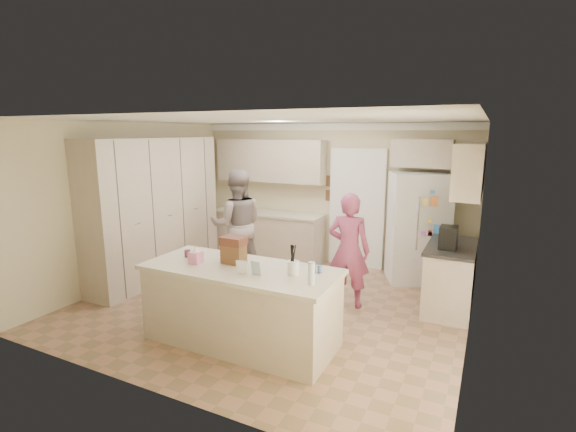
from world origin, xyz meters
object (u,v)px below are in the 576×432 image
at_px(tissue_box, 196,257).
at_px(utensil_crock, 293,268).
at_px(dollhouse_body, 234,254).
at_px(teen_boy, 237,225).
at_px(teen_girl, 349,250).
at_px(refrigerator, 418,228).
at_px(island_base, 241,307).
at_px(coffee_maker, 448,237).

bearing_deg(tissue_box, utensil_crock, 7.13).
height_order(tissue_box, dollhouse_body, dollhouse_body).
relative_size(utensil_crock, tissue_box, 1.07).
relative_size(teen_boy, teen_girl, 1.13).
bearing_deg(utensil_crock, refrigerator, 74.57).
distance_m(refrigerator, teen_girl, 1.64).
xyz_separation_m(refrigerator, island_base, (-1.48, -3.06, -0.46)).
xyz_separation_m(tissue_box, teen_boy, (-0.69, 1.96, -0.07)).
relative_size(coffee_maker, teen_girl, 0.18).
distance_m(utensil_crock, teen_girl, 1.54).
distance_m(coffee_maker, dollhouse_body, 2.84).
relative_size(island_base, dollhouse_body, 8.46).
distance_m(island_base, utensil_crock, 0.86).
bearing_deg(island_base, teen_girl, 63.41).
bearing_deg(coffee_maker, tissue_box, -142.43).
height_order(refrigerator, island_base, refrigerator).
xyz_separation_m(coffee_maker, teen_girl, (-1.26, -0.33, -0.26)).
xyz_separation_m(dollhouse_body, teen_girl, (0.94, 1.47, -0.22)).
distance_m(teen_boy, teen_girl, 2.06).
xyz_separation_m(refrigerator, teen_girl, (-0.69, -1.49, -0.09)).
bearing_deg(coffee_maker, teen_boy, -179.38).
height_order(tissue_box, teen_girl, teen_girl).
xyz_separation_m(tissue_box, dollhouse_body, (0.40, 0.20, 0.04)).
bearing_deg(dollhouse_body, refrigerator, 61.15).
bearing_deg(dollhouse_body, tissue_box, -153.43).
relative_size(island_base, teen_boy, 1.19).
bearing_deg(teen_boy, island_base, 90.63).
bearing_deg(coffee_maker, island_base, -137.17).
bearing_deg(teen_girl, refrigerator, -118.88).
xyz_separation_m(island_base, teen_boy, (-1.24, 1.86, 0.48)).
bearing_deg(island_base, utensil_crock, 4.40).
relative_size(coffee_maker, dollhouse_body, 1.15).
height_order(coffee_maker, teen_girl, teen_girl).
bearing_deg(teen_boy, dollhouse_body, 88.72).
bearing_deg(utensil_crock, teen_boy, 136.23).
xyz_separation_m(refrigerator, coffee_maker, (0.57, -1.16, 0.17)).
distance_m(dollhouse_body, teen_girl, 1.76).
distance_m(refrigerator, teen_boy, 2.98).
height_order(refrigerator, dollhouse_body, refrigerator).
distance_m(coffee_maker, teen_boy, 3.30).
height_order(coffee_maker, utensil_crock, coffee_maker).
distance_m(coffee_maker, utensil_crock, 2.32).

